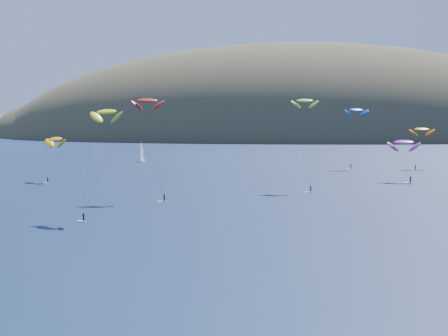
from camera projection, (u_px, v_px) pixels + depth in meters
name	position (u px, v px, depth m)	size (l,w,h in m)	color
ground	(198.00, 319.00, 64.38)	(2800.00, 2800.00, 0.00)	black
island	(314.00, 148.00, 619.43)	(730.00, 300.00, 210.00)	#3D3526
sailboat	(142.00, 160.00, 288.31)	(7.70, 6.71, 9.77)	white
kitesurfer_1	(55.00, 139.00, 201.90)	(10.07, 12.79, 16.12)	yellow
kitesurfer_2	(106.00, 112.00, 129.14)	(8.37, 10.95, 23.95)	yellow
kitesurfer_3	(305.00, 101.00, 178.98)	(7.54, 11.35, 27.46)	yellow
kitesurfer_4	(356.00, 110.00, 251.88)	(10.12, 8.98, 26.10)	yellow
kitesurfer_6	(404.00, 142.00, 200.85)	(10.58, 10.22, 15.29)	yellow
kitesurfer_9	(147.00, 101.00, 158.26)	(10.42, 9.63, 27.11)	yellow
kitesurfer_11	(422.00, 129.00, 249.49)	(9.44, 11.70, 18.31)	yellow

